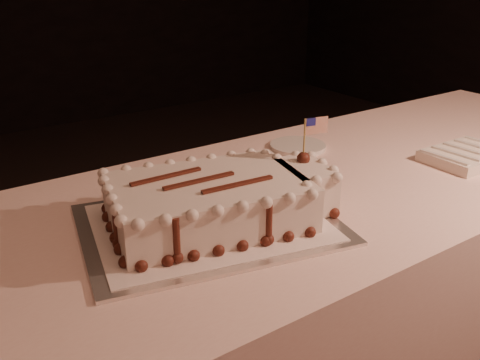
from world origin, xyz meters
TOP-DOWN VIEW (x-y plane):
  - banquet_table at (0.00, 0.60)m, footprint 2.40×0.80m
  - cake_board at (-0.35, 0.55)m, footprint 0.60×0.50m
  - doily at (-0.35, 0.55)m, footprint 0.54×0.45m
  - sheet_cake at (-0.32, 0.54)m, footprint 0.52×0.36m
  - napkin_stack at (0.44, 0.47)m, footprint 0.23×0.17m
  - side_plate at (0.13, 0.82)m, footprint 0.17×0.17m

SIDE VIEW (x-z plane):
  - banquet_table at x=0.00m, z-range 0.00..0.75m
  - cake_board at x=-0.35m, z-range 0.75..0.76m
  - side_plate at x=0.13m, z-range 0.75..0.76m
  - doily at x=-0.35m, z-range 0.76..0.76m
  - napkin_stack at x=0.44m, z-range 0.75..0.78m
  - sheet_cake at x=-0.32m, z-range 0.71..0.91m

